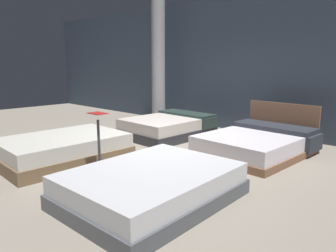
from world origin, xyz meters
The scene contains 8 objects.
ground_plane centered at (0.00, 0.00, -0.01)m, with size 18.00×18.00×0.02m, color gray.
showroom_back_wall centered at (0.00, 3.06, 1.75)m, with size 18.00×0.06×3.50m, color #333D4C.
bed_0 centered at (-1.16, -1.46, 0.23)m, with size 1.54×2.16×0.46m.
bed_1 centered at (1.21, -1.53, 0.21)m, with size 1.66×2.17×0.42m.
bed_2 centered at (-1.18, 1.30, 0.23)m, with size 1.61×2.06×0.51m.
bed_3 centered at (1.14, 1.37, 0.22)m, with size 1.80×2.21×0.91m.
price_sign centered at (0.00, -1.48, 0.38)m, with size 0.28×0.24×1.00m.
support_pillar centered at (-2.51, 2.31, 1.75)m, with size 0.38×0.38×3.50m, color #99999E.
Camera 1 is at (3.91, -4.11, 1.70)m, focal length 33.48 mm.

